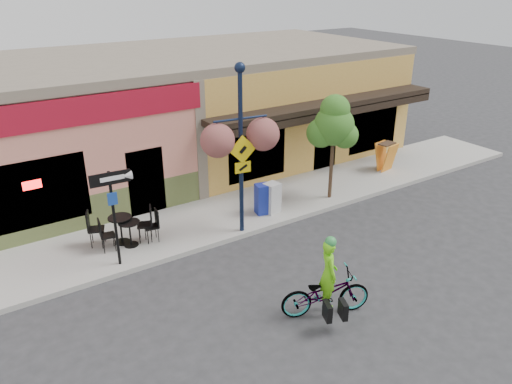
# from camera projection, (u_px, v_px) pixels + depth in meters

# --- Properties ---
(ground) EXTENTS (90.00, 90.00, 0.00)m
(ground) POSITION_uv_depth(u_px,v_px,m) (286.00, 234.00, 15.14)
(ground) COLOR #2D2D30
(ground) RESTS_ON ground
(sidewalk) EXTENTS (24.00, 3.00, 0.15)m
(sidewalk) POSITION_uv_depth(u_px,v_px,m) (250.00, 208.00, 16.64)
(sidewalk) COLOR #9E9B93
(sidewalk) RESTS_ON ground
(curb) EXTENTS (24.00, 0.12, 0.15)m
(curb) POSITION_uv_depth(u_px,v_px,m) (276.00, 225.00, 15.53)
(curb) COLOR #A8A59E
(curb) RESTS_ON ground
(building) EXTENTS (18.20, 8.20, 4.50)m
(building) POSITION_uv_depth(u_px,v_px,m) (176.00, 110.00, 19.97)
(building) COLOR tan
(building) RESTS_ON ground
(bicycle) EXTENTS (2.21, 1.45, 1.10)m
(bicycle) POSITION_uv_depth(u_px,v_px,m) (325.00, 293.00, 11.42)
(bicycle) COLOR maroon
(bicycle) RESTS_ON ground
(cyclist_rider) EXTENTS (0.59, 0.70, 1.65)m
(cyclist_rider) POSITION_uv_depth(u_px,v_px,m) (328.00, 283.00, 11.33)
(cyclist_rider) COLOR #68D616
(cyclist_rider) RESTS_ON ground
(lamp_post) EXTENTS (1.67, 0.85, 5.00)m
(lamp_post) POSITION_uv_depth(u_px,v_px,m) (241.00, 152.00, 14.05)
(lamp_post) COLOR #101A33
(lamp_post) RESTS_ON sidewalk
(one_way_sign) EXTENTS (1.03, 0.29, 2.65)m
(one_way_sign) POSITION_uv_depth(u_px,v_px,m) (115.00, 219.00, 12.80)
(one_way_sign) COLOR black
(one_way_sign) RESTS_ON sidewalk
(cafe_set_left) EXTENTS (1.98, 1.48, 1.06)m
(cafe_set_left) POSITION_uv_depth(u_px,v_px,m) (121.00, 226.00, 14.16)
(cafe_set_left) COLOR black
(cafe_set_left) RESTS_ON sidewalk
(cafe_set_right) EXTENTS (1.73, 1.04, 0.98)m
(cafe_set_right) POSITION_uv_depth(u_px,v_px,m) (130.00, 230.00, 14.03)
(cafe_set_right) COLOR black
(cafe_set_right) RESTS_ON sidewalk
(newspaper_box_blue) EXTENTS (0.52, 0.48, 0.99)m
(newspaper_box_blue) POSITION_uv_depth(u_px,v_px,m) (263.00, 199.00, 15.94)
(newspaper_box_blue) COLOR navy
(newspaper_box_blue) RESTS_ON sidewalk
(newspaper_box_grey) EXTENTS (0.53, 0.49, 1.00)m
(newspaper_box_grey) POSITION_uv_depth(u_px,v_px,m) (272.00, 198.00, 16.02)
(newspaper_box_grey) COLOR beige
(newspaper_box_grey) RESTS_ON sidewalk
(street_tree) EXTENTS (1.87, 1.87, 3.62)m
(street_tree) POSITION_uv_depth(u_px,v_px,m) (333.00, 147.00, 16.56)
(street_tree) COLOR #3D7A26
(street_tree) RESTS_ON sidewalk
(sandwich_board) EXTENTS (0.74, 0.60, 1.12)m
(sandwich_board) POSITION_uv_depth(u_px,v_px,m) (390.00, 158.00, 19.29)
(sandwich_board) COLOR orange
(sandwich_board) RESTS_ON sidewalk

